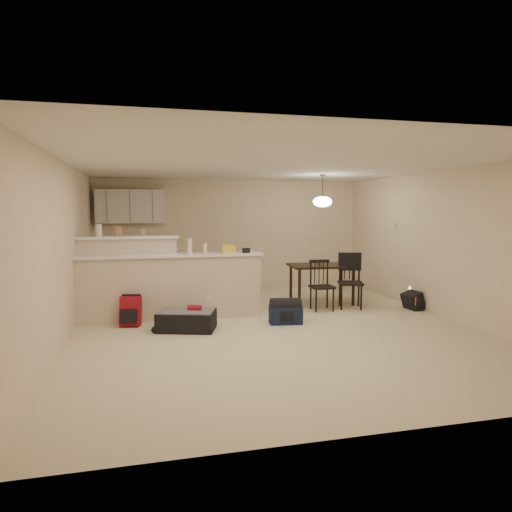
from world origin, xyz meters
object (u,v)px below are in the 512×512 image
object	(u,v)px
suitcase	(187,321)
black_daypack	(413,301)
pendant_lamp	(322,201)
red_backpack	(131,311)
navy_duffel	(286,315)
dining_chair_far	(351,281)
dining_chair_near	(322,285)
dining_table	(321,269)

from	to	relation	value
suitcase	black_daypack	bearing A→B (deg)	23.55
pendant_lamp	suitcase	size ratio (longest dim) A/B	0.73
red_backpack	navy_duffel	size ratio (longest dim) A/B	0.90
dining_chair_far	red_backpack	distance (m)	3.96
pendant_lamp	red_backpack	xyz separation A→B (m)	(-3.58, -0.94, -1.76)
dining_chair_near	suitcase	size ratio (longest dim) A/B	1.07
navy_duffel	black_daypack	bearing A→B (deg)	17.72
black_daypack	dining_table	bearing A→B (deg)	52.58
pendant_lamp	dining_chair_far	size ratio (longest dim) A/B	0.62
dining_table	dining_chair_far	bearing A→B (deg)	-53.77
dining_chair_near	black_daypack	distance (m)	1.71
pendant_lamp	red_backpack	bearing A→B (deg)	-165.30
black_daypack	navy_duffel	bearing A→B (deg)	95.51
pendant_lamp	suitcase	xyz separation A→B (m)	(-2.75, -1.40, -1.85)
pendant_lamp	dining_chair_near	distance (m)	1.66
pendant_lamp	black_daypack	bearing A→B (deg)	-33.36
pendant_lamp	dining_chair_near	size ratio (longest dim) A/B	0.68
navy_duffel	black_daypack	distance (m)	2.62
suitcase	dining_chair_near	bearing A→B (deg)	34.98
navy_duffel	black_daypack	xyz separation A→B (m)	(2.59, 0.44, 0.02)
dining_chair_near	dining_chair_far	size ratio (longest dim) A/B	0.91
navy_duffel	black_daypack	size ratio (longest dim) A/B	1.45
dining_table	red_backpack	bearing A→B (deg)	-161.51
black_daypack	dining_chair_far	bearing A→B (deg)	66.33
pendant_lamp	dining_chair_far	distance (m)	1.63
dining_chair_far	suitcase	xyz separation A→B (m)	(-3.10, -0.85, -0.36)
dining_table	dining_chair_near	world-z (taller)	dining_chair_near
dining_chair_far	suitcase	bearing A→B (deg)	-146.37
dining_chair_near	red_backpack	xyz separation A→B (m)	(-3.36, -0.34, -0.22)
dining_table	suitcase	bearing A→B (deg)	-149.15
dining_table	navy_duffel	distance (m)	1.88
pendant_lamp	navy_duffel	bearing A→B (deg)	-130.18
pendant_lamp	dining_chair_near	world-z (taller)	pendant_lamp
dining_table	suitcase	world-z (taller)	dining_table
pendant_lamp	dining_chair_near	bearing A→B (deg)	-110.72
dining_chair_near	navy_duffel	size ratio (longest dim) A/B	1.76
suitcase	red_backpack	distance (m)	0.96
dining_table	pendant_lamp	size ratio (longest dim) A/B	2.06
dining_table	black_daypack	bearing A→B (deg)	-29.56
dining_table	black_daypack	size ratio (longest dim) A/B	3.57
dining_chair_near	black_daypack	bearing A→B (deg)	-9.92
black_daypack	red_backpack	bearing A→B (deg)	85.94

